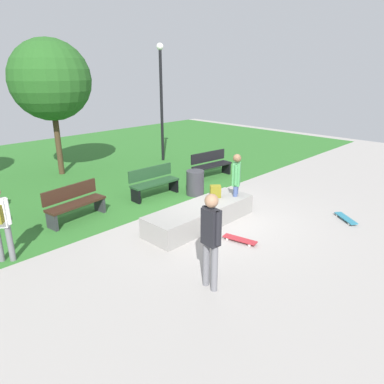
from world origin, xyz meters
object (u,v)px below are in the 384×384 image
at_px(skateboard_spare, 346,218).
at_px(park_bench_near_lamppost, 74,202).
at_px(skateboard_by_ledge, 240,239).
at_px(park_bench_far_left, 211,164).
at_px(backpack_on_ledge, 215,191).
at_px(skater_performing_trick, 211,234).
at_px(trash_bin, 195,183).
at_px(tree_leaning_ash, 50,80).
at_px(concrete_ledge, 201,215).
at_px(lamp_post, 161,93).
at_px(skater_watching, 236,179).
at_px(park_bench_center_lawn, 154,181).

distance_m(skateboard_spare, park_bench_near_lamppost, 7.10).
distance_m(skateboard_by_ledge, park_bench_far_left, 5.24).
xyz_separation_m(backpack_on_ledge, skater_performing_trick, (-2.64, -2.15, 0.39)).
distance_m(skater_performing_trick, skateboard_by_ledge, 2.19).
bearing_deg(backpack_on_ledge, trash_bin, 103.75).
bearing_deg(skateboard_spare, skateboard_by_ledge, 156.69).
distance_m(park_bench_far_left, tree_leaning_ash, 6.33).
distance_m(concrete_ledge, park_bench_near_lamppost, 3.30).
distance_m(skater_performing_trick, skateboard_spare, 4.87).
bearing_deg(skateboard_by_ledge, park_bench_far_left, 48.71).
xyz_separation_m(concrete_ledge, skater_performing_trick, (-1.91, -2.01, 0.81)).
relative_size(backpack_on_ledge, skateboard_by_ledge, 0.39).
height_order(backpack_on_ledge, trash_bin, backpack_on_ledge).
bearing_deg(trash_bin, skateboard_by_ledge, -118.80).
bearing_deg(lamp_post, skater_watching, -113.47).
xyz_separation_m(skateboard_spare, trash_bin, (-1.28, 4.24, 0.32)).
bearing_deg(skater_performing_trick, skateboard_by_ledge, 20.80).
distance_m(concrete_ledge, skateboard_by_ledge, 1.33).
bearing_deg(concrete_ledge, park_bench_center_lawn, 77.65).
bearing_deg(park_bench_center_lawn, skater_watching, -75.02).
bearing_deg(park_bench_center_lawn, park_bench_far_left, 2.64).
bearing_deg(park_bench_center_lawn, park_bench_near_lamppost, 177.93).
bearing_deg(skater_performing_trick, skateboard_spare, -6.81).
height_order(skateboard_by_ledge, trash_bin, trash_bin).
distance_m(park_bench_near_lamppost, park_bench_far_left, 5.41).
xyz_separation_m(skater_performing_trick, skater_watching, (3.15, 1.86, -0.11)).
height_order(skateboard_by_ledge, skateboard_spare, same).
xyz_separation_m(skateboard_by_ledge, skateboard_spare, (2.91, -1.26, 0.00)).
relative_size(backpack_on_ledge, lamp_post, 0.07).
relative_size(park_bench_near_lamppost, trash_bin, 2.12).
distance_m(skater_watching, park_bench_center_lawn, 2.76).
height_order(skater_performing_trick, park_bench_far_left, skater_performing_trick).
bearing_deg(skater_performing_trick, park_bench_far_left, 41.24).
height_order(skateboard_spare, park_bench_far_left, park_bench_far_left).
height_order(park_bench_near_lamppost, tree_leaning_ash, tree_leaning_ash).
height_order(backpack_on_ledge, skateboard_spare, backpack_on_ledge).
bearing_deg(park_bench_near_lamppost, skater_performing_trick, -88.19).
bearing_deg(skater_performing_trick, lamp_post, 53.65).
bearing_deg(skater_performing_trick, park_bench_center_lawn, 61.32).
relative_size(skater_performing_trick, park_bench_center_lawn, 1.11).
xyz_separation_m(skater_performing_trick, park_bench_near_lamppost, (-0.14, 4.58, -0.58)).
bearing_deg(park_bench_far_left, backpack_on_ledge, -136.76).
relative_size(park_bench_near_lamppost, lamp_post, 0.35).
distance_m(skater_watching, skateboard_by_ledge, 1.99).
bearing_deg(trash_bin, lamp_post, 61.10).
bearing_deg(skater_watching, skateboard_spare, -56.96).
xyz_separation_m(skateboard_by_ledge, park_bench_far_left, (3.44, 3.92, 0.42)).
bearing_deg(skateboard_by_ledge, skateboard_spare, -23.31).
bearing_deg(park_bench_center_lawn, skateboard_by_ledge, -99.50).
height_order(concrete_ledge, tree_leaning_ash, tree_leaning_ash).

